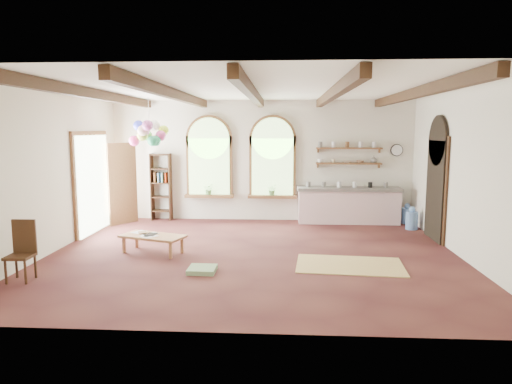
# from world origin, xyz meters

# --- Properties ---
(floor) EXTENTS (8.00, 8.00, 0.00)m
(floor) POSITION_xyz_m (0.00, 0.00, 0.00)
(floor) COLOR #5A2B25
(floor) RESTS_ON ground
(ceiling_beams) EXTENTS (6.20, 6.80, 0.18)m
(ceiling_beams) POSITION_xyz_m (0.00, 0.00, 3.10)
(ceiling_beams) COLOR #392512
(ceiling_beams) RESTS_ON ceiling
(window_left) EXTENTS (1.30, 0.28, 2.20)m
(window_left) POSITION_xyz_m (-1.40, 3.43, 1.63)
(window_left) COLOR brown
(window_left) RESTS_ON floor
(window_right) EXTENTS (1.30, 0.28, 2.20)m
(window_right) POSITION_xyz_m (0.30, 3.43, 1.63)
(window_right) COLOR brown
(window_right) RESTS_ON floor
(left_doorway) EXTENTS (0.10, 1.90, 2.50)m
(left_doorway) POSITION_xyz_m (-3.95, 1.80, 1.15)
(left_doorway) COLOR brown
(left_doorway) RESTS_ON floor
(right_doorway) EXTENTS (0.10, 1.30, 2.40)m
(right_doorway) POSITION_xyz_m (3.95, 1.50, 1.10)
(right_doorway) COLOR black
(right_doorway) RESTS_ON floor
(kitchen_counter) EXTENTS (2.68, 0.62, 0.94)m
(kitchen_counter) POSITION_xyz_m (2.30, 3.20, 0.48)
(kitchen_counter) COLOR beige
(kitchen_counter) RESTS_ON floor
(wall_shelf_lower) EXTENTS (1.70, 0.24, 0.04)m
(wall_shelf_lower) POSITION_xyz_m (2.30, 3.38, 1.55)
(wall_shelf_lower) COLOR brown
(wall_shelf_lower) RESTS_ON wall_back
(wall_shelf_upper) EXTENTS (1.70, 0.24, 0.04)m
(wall_shelf_upper) POSITION_xyz_m (2.30, 3.38, 1.95)
(wall_shelf_upper) COLOR brown
(wall_shelf_upper) RESTS_ON wall_back
(wall_clock) EXTENTS (0.32, 0.04, 0.32)m
(wall_clock) POSITION_xyz_m (3.55, 3.45, 1.90)
(wall_clock) COLOR black
(wall_clock) RESTS_ON wall_back
(bookshelf) EXTENTS (0.53, 0.32, 1.80)m
(bookshelf) POSITION_xyz_m (-2.70, 3.32, 0.90)
(bookshelf) COLOR #392512
(bookshelf) RESTS_ON floor
(coffee_table) EXTENTS (1.38, 0.96, 0.36)m
(coffee_table) POSITION_xyz_m (-1.99, -0.01, 0.32)
(coffee_table) COLOR #AC854E
(coffee_table) RESTS_ON floor
(side_chair) EXTENTS (0.40, 0.40, 0.98)m
(side_chair) POSITION_xyz_m (-3.65, -1.78, 0.28)
(side_chair) COLOR #392512
(side_chair) RESTS_ON floor
(floor_mat) EXTENTS (1.99, 1.33, 0.02)m
(floor_mat) POSITION_xyz_m (1.80, -0.63, 0.01)
(floor_mat) COLOR #D1C068
(floor_mat) RESTS_ON floor
(floor_cushion) EXTENTS (0.47, 0.47, 0.08)m
(floor_cushion) POSITION_xyz_m (-0.80, -1.16, 0.04)
(floor_cushion) COLOR #7B9E6D
(floor_cushion) RESTS_ON floor
(water_jug_a) EXTENTS (0.29, 0.29, 0.57)m
(water_jug_a) POSITION_xyz_m (3.75, 2.50, 0.25)
(water_jug_a) COLOR #618DD0
(water_jug_a) RESTS_ON floor
(water_jug_b) EXTENTS (0.28, 0.28, 0.53)m
(water_jug_b) POSITION_xyz_m (3.82, 3.20, 0.23)
(water_jug_b) COLOR #618DD0
(water_jug_b) RESTS_ON floor
(balloon_cluster) EXTENTS (0.89, 0.92, 1.16)m
(balloon_cluster) POSITION_xyz_m (-2.63, 2.13, 2.34)
(balloon_cluster) COLOR silver
(balloon_cluster) RESTS_ON floor
(table_book) EXTENTS (0.24, 0.29, 0.02)m
(table_book) POSITION_xyz_m (-2.32, 0.13, 0.37)
(table_book) COLOR olive
(table_book) RESTS_ON coffee_table
(tablet) EXTENTS (0.22, 0.29, 0.01)m
(tablet) POSITION_xyz_m (-2.03, 0.04, 0.37)
(tablet) COLOR black
(tablet) RESTS_ON coffee_table
(potted_plant_left) EXTENTS (0.27, 0.23, 0.30)m
(potted_plant_left) POSITION_xyz_m (-1.40, 3.32, 0.85)
(potted_plant_left) COLOR #598C4C
(potted_plant_left) RESTS_ON window_left
(potted_plant_right) EXTENTS (0.27, 0.23, 0.30)m
(potted_plant_right) POSITION_xyz_m (0.30, 3.32, 0.85)
(potted_plant_right) COLOR #598C4C
(potted_plant_right) RESTS_ON window_right
(shelf_cup_a) EXTENTS (0.12, 0.10, 0.10)m
(shelf_cup_a) POSITION_xyz_m (1.55, 3.38, 1.62)
(shelf_cup_a) COLOR white
(shelf_cup_a) RESTS_ON wall_shelf_lower
(shelf_cup_b) EXTENTS (0.10, 0.10, 0.09)m
(shelf_cup_b) POSITION_xyz_m (1.90, 3.38, 1.62)
(shelf_cup_b) COLOR beige
(shelf_cup_b) RESTS_ON wall_shelf_lower
(shelf_bowl_a) EXTENTS (0.22, 0.22, 0.05)m
(shelf_bowl_a) POSITION_xyz_m (2.25, 3.38, 1.60)
(shelf_bowl_a) COLOR beige
(shelf_bowl_a) RESTS_ON wall_shelf_lower
(shelf_bowl_b) EXTENTS (0.20, 0.20, 0.06)m
(shelf_bowl_b) POSITION_xyz_m (2.60, 3.38, 1.60)
(shelf_bowl_b) COLOR #8C664C
(shelf_bowl_b) RESTS_ON wall_shelf_lower
(shelf_vase) EXTENTS (0.18, 0.18, 0.19)m
(shelf_vase) POSITION_xyz_m (2.95, 3.38, 1.67)
(shelf_vase) COLOR slate
(shelf_vase) RESTS_ON wall_shelf_lower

